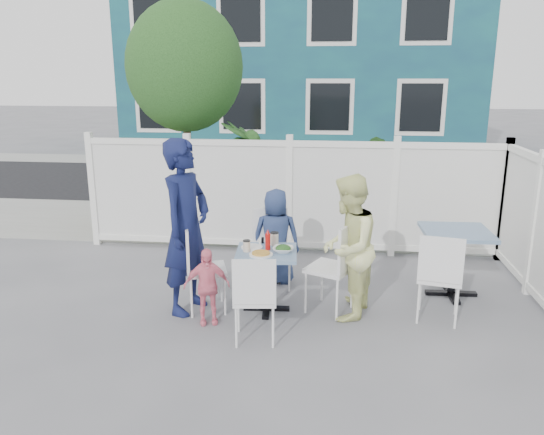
# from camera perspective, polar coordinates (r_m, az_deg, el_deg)

# --- Properties ---
(ground) EXTENTS (80.00, 80.00, 0.00)m
(ground) POSITION_cam_1_polar(r_m,az_deg,el_deg) (5.49, -1.59, -11.53)
(ground) COLOR slate
(near_sidewalk) EXTENTS (24.00, 2.60, 0.01)m
(near_sidewalk) POSITION_cam_1_polar(r_m,az_deg,el_deg) (9.03, 1.98, -0.80)
(near_sidewalk) COLOR gray
(near_sidewalk) RESTS_ON ground
(street) EXTENTS (24.00, 5.00, 0.01)m
(street) POSITION_cam_1_polar(r_m,az_deg,el_deg) (12.62, 3.47, 3.70)
(street) COLOR black
(street) RESTS_ON ground
(far_sidewalk) EXTENTS (24.00, 1.60, 0.01)m
(far_sidewalk) POSITION_cam_1_polar(r_m,az_deg,el_deg) (15.67, 4.19, 5.88)
(far_sidewalk) COLOR gray
(far_sidewalk) RESTS_ON ground
(building) EXTENTS (11.00, 6.00, 6.00)m
(building) POSITION_cam_1_polar(r_m,az_deg,el_deg) (18.91, 3.34, 16.54)
(building) COLOR navy
(building) RESTS_ON ground
(fence_back) EXTENTS (5.86, 0.08, 1.60)m
(fence_back) POSITION_cam_1_polar(r_m,az_deg,el_deg) (7.48, 1.85, 2.05)
(fence_back) COLOR white
(fence_back) RESTS_ON ground
(tree) EXTENTS (1.80, 1.62, 3.59)m
(tree) POSITION_cam_1_polar(r_m,az_deg,el_deg) (8.50, -9.40, 15.69)
(tree) COLOR #382316
(tree) RESTS_ON ground
(utility_cabinet) EXTENTS (0.67, 0.48, 1.24)m
(utility_cabinet) POSITION_cam_1_polar(r_m,az_deg,el_deg) (9.61, -12.79, 3.56)
(utility_cabinet) COLOR gold
(utility_cabinet) RESTS_ON ground
(potted_shrub_a) EXTENTS (1.03, 1.03, 1.79)m
(potted_shrub_a) POSITION_cam_1_polar(r_m,az_deg,el_deg) (8.23, -2.73, 4.00)
(potted_shrub_a) COLOR #1B3C17
(potted_shrub_a) RESTS_ON ground
(potted_shrub_b) EXTENTS (1.79, 1.84, 1.56)m
(potted_shrub_b) POSITION_cam_1_polar(r_m,az_deg,el_deg) (8.10, 14.09, 2.58)
(potted_shrub_b) COLOR #1B3C17
(potted_shrub_b) RESTS_ON ground
(main_table) EXTENTS (0.68, 0.68, 0.67)m
(main_table) POSITION_cam_1_polar(r_m,az_deg,el_deg) (5.63, -0.60, -5.10)
(main_table) COLOR #45638E
(main_table) RESTS_ON ground
(spare_table) EXTENTS (0.76, 0.76, 0.78)m
(spare_table) POSITION_cam_1_polar(r_m,az_deg,el_deg) (6.34, 19.11, -2.84)
(spare_table) COLOR #45638E
(spare_table) RESTS_ON ground
(chair_left) EXTENTS (0.52, 0.53, 0.94)m
(chair_left) POSITION_cam_1_polar(r_m,az_deg,el_deg) (5.68, -7.92, -4.76)
(chair_left) COLOR white
(chair_left) RESTS_ON ground
(chair_right) EXTENTS (0.58, 0.59, 0.99)m
(chair_right) POSITION_cam_1_polar(r_m,az_deg,el_deg) (5.60, 7.05, -4.70)
(chair_right) COLOR white
(chair_right) RESTS_ON ground
(chair_back) EXTENTS (0.51, 0.50, 0.93)m
(chair_back) POSITION_cam_1_polar(r_m,az_deg,el_deg) (6.32, -0.09, -2.66)
(chair_back) COLOR white
(chair_back) RESTS_ON ground
(chair_near) EXTENTS (0.44, 0.43, 0.87)m
(chair_near) POSITION_cam_1_polar(r_m,az_deg,el_deg) (4.95, -1.88, -8.15)
(chair_near) COLOR white
(chair_near) RESTS_ON ground
(chair_spare) EXTENTS (0.50, 0.49, 0.94)m
(chair_spare) POSITION_cam_1_polar(r_m,az_deg,el_deg) (5.60, 17.63, -5.60)
(chair_spare) COLOR white
(chair_spare) RESTS_ON ground
(man) EXTENTS (0.62, 0.78, 1.85)m
(man) POSITION_cam_1_polar(r_m,az_deg,el_deg) (5.61, -9.20, -1.01)
(man) COLOR #121842
(man) RESTS_ON ground
(woman) EXTENTS (0.73, 0.85, 1.51)m
(woman) POSITION_cam_1_polar(r_m,az_deg,el_deg) (5.49, 8.15, -3.20)
(woman) COLOR #EFF95E
(woman) RESTS_ON ground
(boy) EXTENTS (0.61, 0.44, 1.17)m
(boy) POSITION_cam_1_polar(r_m,az_deg,el_deg) (6.37, 0.42, -2.09)
(boy) COLOR navy
(boy) RESTS_ON ground
(toddler) EXTENTS (0.50, 0.33, 0.80)m
(toddler) POSITION_cam_1_polar(r_m,az_deg,el_deg) (5.43, -7.04, -7.34)
(toddler) COLOR pink
(toddler) RESTS_ON ground
(plate_main) EXTENTS (0.25, 0.25, 0.02)m
(plate_main) POSITION_cam_1_polar(r_m,az_deg,el_deg) (5.46, -1.20, -4.00)
(plate_main) COLOR white
(plate_main) RESTS_ON main_table
(plate_side) EXTENTS (0.23, 0.23, 0.02)m
(plate_side) POSITION_cam_1_polar(r_m,az_deg,el_deg) (5.69, -2.18, -3.22)
(plate_side) COLOR white
(plate_side) RESTS_ON main_table
(salad_bowl) EXTENTS (0.22, 0.22, 0.05)m
(salad_bowl) POSITION_cam_1_polar(r_m,az_deg,el_deg) (5.55, 1.21, -3.48)
(salad_bowl) COLOR white
(salad_bowl) RESTS_ON main_table
(coffee_cup_a) EXTENTS (0.07, 0.07, 0.11)m
(coffee_cup_a) POSITION_cam_1_polar(r_m,az_deg,el_deg) (5.56, -2.74, -3.12)
(coffee_cup_a) COLOR beige
(coffee_cup_a) RESTS_ON main_table
(coffee_cup_b) EXTENTS (0.09, 0.09, 0.13)m
(coffee_cup_b) POSITION_cam_1_polar(r_m,az_deg,el_deg) (5.77, 0.26, -2.33)
(coffee_cup_b) COLOR beige
(coffee_cup_b) RESTS_ON main_table
(ketchup_bottle) EXTENTS (0.05, 0.05, 0.18)m
(ketchup_bottle) POSITION_cam_1_polar(r_m,az_deg,el_deg) (5.61, -0.45, -2.63)
(ketchup_bottle) COLOR red
(ketchup_bottle) RESTS_ON main_table
(salt_shaker) EXTENTS (0.03, 0.03, 0.06)m
(salt_shaker) POSITION_cam_1_polar(r_m,az_deg,el_deg) (5.79, -1.30, -2.64)
(salt_shaker) COLOR white
(salt_shaker) RESTS_ON main_table
(pepper_shaker) EXTENTS (0.03, 0.03, 0.07)m
(pepper_shaker) POSITION_cam_1_polar(r_m,az_deg,el_deg) (5.84, -1.02, -2.47)
(pepper_shaker) COLOR black
(pepper_shaker) RESTS_ON main_table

